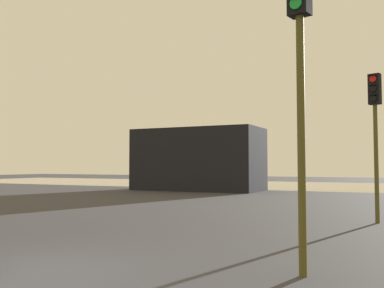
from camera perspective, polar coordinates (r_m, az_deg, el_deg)
The scene contains 5 objects.
ground_plane at distance 7.11m, azimuth -22.76°, elevation -16.18°, with size 120.00×120.00×0.00m, color #333338.
water_strip at distance 36.71m, azimuth 17.96°, elevation -5.35°, with size 80.00×16.00×0.01m, color #9E937F.
distant_building at distance 29.07m, azimuth 0.83°, elevation -2.09°, with size 8.52×4.00×4.15m, color black.
traffic_light_near_right at distance 6.90m, azimuth 14.21°, elevation 11.46°, with size 0.37×0.38×4.87m.
traffic_light_far_right at distance 13.60m, azimuth 23.24°, elevation 3.11°, with size 0.37×0.39×4.35m.
Camera 1 is at (5.18, -4.58, 1.66)m, focal length 40.00 mm.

